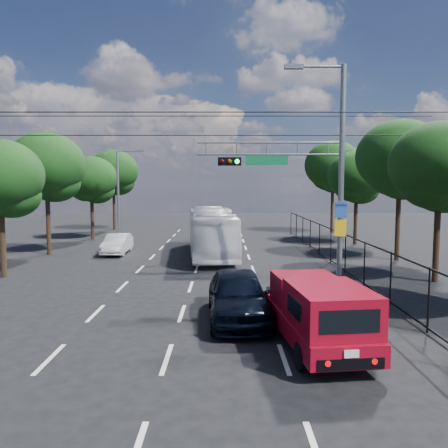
{
  "coord_description": "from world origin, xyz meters",
  "views": [
    {
      "loc": [
        1.47,
        -10.81,
        4.42
      ],
      "look_at": [
        1.46,
        7.61,
        2.8
      ],
      "focal_mm": 35.0,
      "sensor_mm": 36.0,
      "label": 1
    }
  ],
  "objects_px": {
    "navy_hatchback": "(238,295)",
    "red_pickup": "(317,311)",
    "white_bus": "(211,232)",
    "signal_mast": "(313,166)",
    "white_van": "(117,244)"
  },
  "relations": [
    {
      "from": "signal_mast",
      "to": "white_bus",
      "type": "distance_m",
      "value": 10.61
    },
    {
      "from": "signal_mast",
      "to": "red_pickup",
      "type": "relative_size",
      "value": 1.81
    },
    {
      "from": "signal_mast",
      "to": "white_van",
      "type": "xyz_separation_m",
      "value": [
        -10.78,
        9.38,
        -4.6
      ]
    },
    {
      "from": "red_pickup",
      "to": "navy_hatchback",
      "type": "xyz_separation_m",
      "value": [
        -2.08,
        2.48,
        -0.19
      ]
    },
    {
      "from": "red_pickup",
      "to": "white_bus",
      "type": "relative_size",
      "value": 0.48
    },
    {
      "from": "navy_hatchback",
      "to": "signal_mast",
      "type": "bearing_deg",
      "value": 51.55
    },
    {
      "from": "signal_mast",
      "to": "navy_hatchback",
      "type": "xyz_separation_m",
      "value": [
        -3.36,
        -4.68,
        -4.42
      ]
    },
    {
      "from": "navy_hatchback",
      "to": "red_pickup",
      "type": "bearing_deg",
      "value": -52.76
    },
    {
      "from": "white_bus",
      "to": "red_pickup",
      "type": "bearing_deg",
      "value": -83.23
    },
    {
      "from": "signal_mast",
      "to": "navy_hatchback",
      "type": "bearing_deg",
      "value": -125.68
    },
    {
      "from": "signal_mast",
      "to": "white_van",
      "type": "relative_size",
      "value": 2.44
    },
    {
      "from": "red_pickup",
      "to": "white_van",
      "type": "xyz_separation_m",
      "value": [
        -9.5,
        16.53,
        -0.37
      ]
    },
    {
      "from": "navy_hatchback",
      "to": "white_van",
      "type": "height_order",
      "value": "navy_hatchback"
    },
    {
      "from": "signal_mast",
      "to": "navy_hatchback",
      "type": "distance_m",
      "value": 7.26
    },
    {
      "from": "white_bus",
      "to": "white_van",
      "type": "distance_m",
      "value": 6.21
    }
  ]
}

